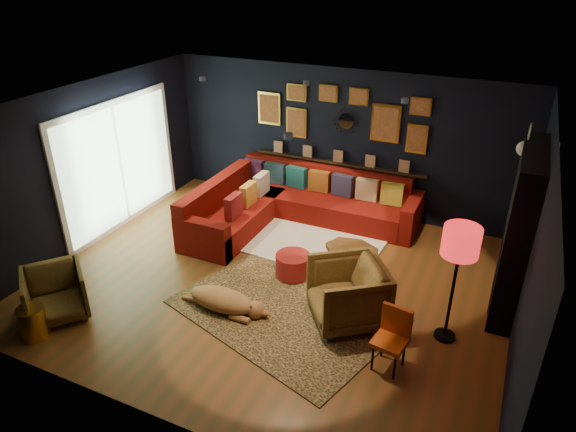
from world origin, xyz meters
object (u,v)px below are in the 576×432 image
at_px(armchair_left, 55,292).
at_px(coffee_table, 352,253).
at_px(gold_stool, 33,322).
at_px(floor_lamp, 460,247).
at_px(armchair_right, 348,291).
at_px(dog, 222,296).
at_px(orange_chair, 393,334).
at_px(pouf, 293,265).
at_px(sectional, 287,205).

bearing_deg(armchair_left, coffee_table, -12.37).
bearing_deg(gold_stool, floor_lamp, 24.48).
height_order(armchair_right, dog, armchair_right).
height_order(gold_stool, orange_chair, orange_chair).
height_order(pouf, dog, dog).
distance_m(gold_stool, dog, 2.36).
bearing_deg(orange_chair, coffee_table, 131.17).
bearing_deg(floor_lamp, armchair_right, -171.28).
height_order(sectional, coffee_table, sectional).
bearing_deg(dog, coffee_table, 49.61).
bearing_deg(sectional, floor_lamp, -32.95).
bearing_deg(coffee_table, armchair_left, -141.56).
height_order(sectional, floor_lamp, floor_lamp).
bearing_deg(sectional, orange_chair, -46.89).
xyz_separation_m(armchair_left, floor_lamp, (4.75, 1.70, 0.94)).
height_order(coffee_table, armchair_left, armchair_left).
distance_m(pouf, orange_chair, 2.18).
bearing_deg(dog, floor_lamp, 13.47).
xyz_separation_m(pouf, dog, (-0.53, -1.14, 0.02)).
relative_size(armchair_left, orange_chair, 0.98).
bearing_deg(orange_chair, gold_stool, -152.80).
relative_size(gold_stool, dog, 0.33).
height_order(gold_stool, floor_lamp, floor_lamp).
distance_m(armchair_right, orange_chair, 0.93).
bearing_deg(coffee_table, pouf, -152.11).
relative_size(armchair_left, gold_stool, 1.78).
bearing_deg(pouf, floor_lamp, -11.03).
distance_m(sectional, dog, 2.73).
relative_size(pouf, armchair_left, 0.68).
distance_m(armchair_left, floor_lamp, 5.13).
height_order(armchair_left, gold_stool, armchair_left).
height_order(coffee_table, gold_stool, coffee_table).
height_order(armchair_right, floor_lamp, floor_lamp).
bearing_deg(pouf, coffee_table, 27.89).
bearing_deg(floor_lamp, orange_chair, -123.78).
relative_size(coffee_table, gold_stool, 2.15).
height_order(armchair_right, orange_chair, armchair_right).
xyz_separation_m(pouf, floor_lamp, (2.30, -0.45, 1.12)).
bearing_deg(gold_stool, armchair_left, 96.21).
height_order(sectional, gold_stool, sectional).
relative_size(sectional, armchair_right, 3.70).
relative_size(sectional, floor_lamp, 2.17).
height_order(pouf, armchair_left, armchair_left).
relative_size(pouf, armchair_right, 0.56).
height_order(pouf, gold_stool, gold_stool).
height_order(sectional, armchair_right, armchair_right).
height_order(armchair_right, gold_stool, armchair_right).
xyz_separation_m(armchair_left, orange_chair, (4.24, 0.94, 0.07)).
xyz_separation_m(gold_stool, dog, (1.87, 1.45, 0.01)).
relative_size(sectional, pouf, 6.64).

